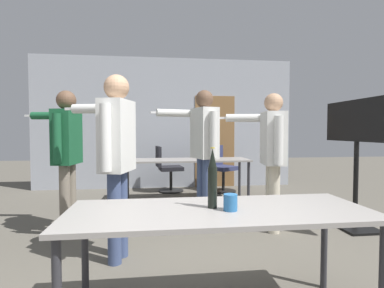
{
  "coord_description": "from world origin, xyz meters",
  "views": [
    {
      "loc": [
        -0.25,
        -1.5,
        1.26
      ],
      "look_at": [
        0.2,
        2.14,
        1.1
      ],
      "focal_mm": 28.0,
      "sensor_mm": 36.0,
      "label": 1
    }
  ],
  "objects_px": {
    "office_chair_far_right": "(167,170)",
    "beer_bottle": "(212,179)",
    "person_right_polo": "(116,148)",
    "drink_cup": "(230,202)",
    "tv_screen": "(357,145)",
    "person_center_tall": "(203,142)",
    "office_chair_mid_tucked": "(221,170)",
    "person_left_plaid": "(66,146)",
    "person_near_casual": "(272,148)"
  },
  "relations": [
    {
      "from": "person_right_polo",
      "to": "office_chair_far_right",
      "type": "height_order",
      "value": "person_right_polo"
    },
    {
      "from": "person_left_plaid",
      "to": "drink_cup",
      "type": "relative_size",
      "value": 16.59
    },
    {
      "from": "beer_bottle",
      "to": "person_right_polo",
      "type": "bearing_deg",
      "value": 126.46
    },
    {
      "from": "tv_screen",
      "to": "office_chair_far_right",
      "type": "xyz_separation_m",
      "value": [
        -2.31,
        2.66,
        -0.63
      ]
    },
    {
      "from": "beer_bottle",
      "to": "drink_cup",
      "type": "bearing_deg",
      "value": -39.0
    },
    {
      "from": "tv_screen",
      "to": "drink_cup",
      "type": "bearing_deg",
      "value": -51.16
    },
    {
      "from": "tv_screen",
      "to": "drink_cup",
      "type": "relative_size",
      "value": 15.7
    },
    {
      "from": "person_center_tall",
      "to": "person_near_casual",
      "type": "bearing_deg",
      "value": -137.14
    },
    {
      "from": "tv_screen",
      "to": "person_right_polo",
      "type": "xyz_separation_m",
      "value": [
        -2.94,
        -0.59,
        0.02
      ]
    },
    {
      "from": "person_near_casual",
      "to": "office_chair_far_right",
      "type": "height_order",
      "value": "person_near_casual"
    },
    {
      "from": "person_right_polo",
      "to": "drink_cup",
      "type": "distance_m",
      "value": 1.42
    },
    {
      "from": "tv_screen",
      "to": "drink_cup",
      "type": "distance_m",
      "value": 2.7
    },
    {
      "from": "office_chair_far_right",
      "to": "beer_bottle",
      "type": "bearing_deg",
      "value": -6.34
    },
    {
      "from": "office_chair_far_right",
      "to": "person_center_tall",
      "type": "bearing_deg",
      "value": 3.05
    },
    {
      "from": "drink_cup",
      "to": "person_right_polo",
      "type": "bearing_deg",
      "value": 127.81
    },
    {
      "from": "person_center_tall",
      "to": "person_left_plaid",
      "type": "bearing_deg",
      "value": 80.97
    },
    {
      "from": "drink_cup",
      "to": "office_chair_far_right",
      "type": "bearing_deg",
      "value": 92.93
    },
    {
      "from": "tv_screen",
      "to": "person_left_plaid",
      "type": "height_order",
      "value": "person_left_plaid"
    },
    {
      "from": "tv_screen",
      "to": "beer_bottle",
      "type": "height_order",
      "value": "tv_screen"
    },
    {
      "from": "person_near_casual",
      "to": "office_chair_mid_tucked",
      "type": "xyz_separation_m",
      "value": [
        -0.09,
        2.5,
        -0.59
      ]
    },
    {
      "from": "person_left_plaid",
      "to": "beer_bottle",
      "type": "bearing_deg",
      "value": -133.97
    },
    {
      "from": "office_chair_far_right",
      "to": "person_right_polo",
      "type": "bearing_deg",
      "value": -18.96
    },
    {
      "from": "person_right_polo",
      "to": "office_chair_mid_tucked",
      "type": "distance_m",
      "value": 3.66
    },
    {
      "from": "person_left_plaid",
      "to": "office_chair_mid_tucked",
      "type": "xyz_separation_m",
      "value": [
        2.46,
        2.24,
        -0.62
      ]
    },
    {
      "from": "office_chair_mid_tucked",
      "to": "drink_cup",
      "type": "xyz_separation_m",
      "value": [
        -0.89,
        -4.25,
        0.35
      ]
    },
    {
      "from": "tv_screen",
      "to": "beer_bottle",
      "type": "xyz_separation_m",
      "value": [
        -2.19,
        -1.6,
        -0.14
      ]
    },
    {
      "from": "drink_cup",
      "to": "office_chair_mid_tucked",
      "type": "bearing_deg",
      "value": 78.17
    },
    {
      "from": "tv_screen",
      "to": "person_right_polo",
      "type": "height_order",
      "value": "person_right_polo"
    },
    {
      "from": "tv_screen",
      "to": "person_right_polo",
      "type": "relative_size",
      "value": 0.93
    },
    {
      "from": "person_left_plaid",
      "to": "tv_screen",
      "type": "bearing_deg",
      "value": -86.37
    },
    {
      "from": "person_right_polo",
      "to": "person_left_plaid",
      "type": "bearing_deg",
      "value": 53.36
    },
    {
      "from": "person_left_plaid",
      "to": "person_right_polo",
      "type": "distance_m",
      "value": 1.16
    },
    {
      "from": "office_chair_mid_tucked",
      "to": "drink_cup",
      "type": "bearing_deg",
      "value": 46.03
    },
    {
      "from": "person_center_tall",
      "to": "drink_cup",
      "type": "distance_m",
      "value": 2.26
    },
    {
      "from": "person_left_plaid",
      "to": "person_near_casual",
      "type": "height_order",
      "value": "person_left_plaid"
    },
    {
      "from": "tv_screen",
      "to": "office_chair_far_right",
      "type": "distance_m",
      "value": 3.58
    },
    {
      "from": "person_near_casual",
      "to": "drink_cup",
      "type": "relative_size",
      "value": 16.35
    },
    {
      "from": "person_center_tall",
      "to": "person_right_polo",
      "type": "xyz_separation_m",
      "value": [
        -1.04,
        -1.13,
        -0.01
      ]
    },
    {
      "from": "office_chair_mid_tucked",
      "to": "person_right_polo",
      "type": "bearing_deg",
      "value": 28.94
    },
    {
      "from": "tv_screen",
      "to": "person_center_tall",
      "type": "xyz_separation_m",
      "value": [
        -1.9,
        0.55,
        0.03
      ]
    },
    {
      "from": "tv_screen",
      "to": "person_near_casual",
      "type": "xyz_separation_m",
      "value": [
        -1.11,
        0.07,
        -0.03
      ]
    },
    {
      "from": "person_right_polo",
      "to": "drink_cup",
      "type": "xyz_separation_m",
      "value": [
        0.85,
        -1.1,
        -0.29
      ]
    },
    {
      "from": "office_chair_mid_tucked",
      "to": "beer_bottle",
      "type": "bearing_deg",
      "value": 44.48
    },
    {
      "from": "person_center_tall",
      "to": "office_chair_mid_tucked",
      "type": "distance_m",
      "value": 2.24
    },
    {
      "from": "beer_bottle",
      "to": "drink_cup",
      "type": "distance_m",
      "value": 0.19
    },
    {
      "from": "person_center_tall",
      "to": "person_left_plaid",
      "type": "height_order",
      "value": "person_center_tall"
    },
    {
      "from": "person_near_casual",
      "to": "beer_bottle",
      "type": "height_order",
      "value": "person_near_casual"
    },
    {
      "from": "person_left_plaid",
      "to": "office_chair_mid_tucked",
      "type": "bearing_deg",
      "value": -38.94
    },
    {
      "from": "person_right_polo",
      "to": "drink_cup",
      "type": "height_order",
      "value": "person_right_polo"
    },
    {
      "from": "office_chair_far_right",
      "to": "beer_bottle",
      "type": "xyz_separation_m",
      "value": [
        0.12,
        -4.26,
        0.49
      ]
    }
  ]
}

